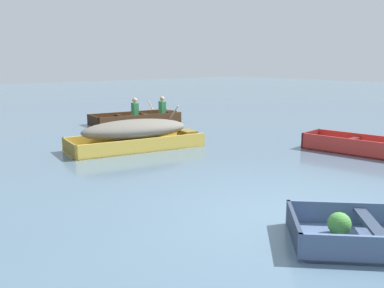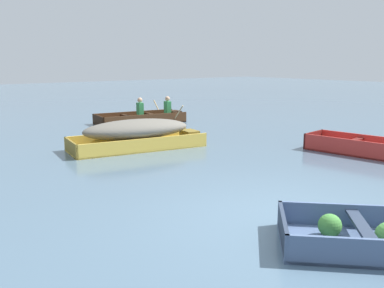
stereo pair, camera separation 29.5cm
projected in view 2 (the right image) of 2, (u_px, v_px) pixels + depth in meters
ground_plane at (289, 218)px, 6.19m from camera, size 80.00×80.00×0.00m
skiff_yellow_near_moored at (138, 132)px, 11.02m from camera, size 3.60×1.81×0.76m
skiff_red_mid_moored at (379, 151)px, 10.13m from camera, size 1.36×3.26×0.41m
rowboat_dark_varnish_with_crew at (146, 117)px, 15.72m from camera, size 3.34×2.41×0.93m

